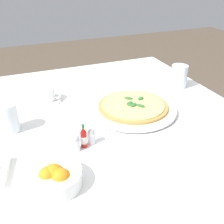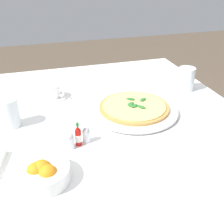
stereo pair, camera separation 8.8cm
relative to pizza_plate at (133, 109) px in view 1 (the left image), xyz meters
The scene contains 10 objects.
dining_table 0.23m from the pizza_plate, ahead, with size 1.21×1.21×0.74m.
pizza_plate is the anchor object (origin of this frame).
pizza 0.01m from the pizza_plate, 136.39° to the right, with size 0.27×0.27×0.02m.
coffee_cup_near_right 0.37m from the pizza_plate, 36.50° to the right, with size 0.13×0.13×0.06m.
water_glass_far_right 0.46m from the pizza_plate, ahead, with size 0.07×0.07×0.11m.
water_glass_far_left 0.33m from the pizza_plate, 155.59° to the right, with size 0.07×0.07×0.11m.
citrus_bowl 0.47m from the pizza_plate, 38.22° to the left, with size 0.15×0.15×0.06m.
hot_sauce_bottle 0.29m from the pizza_plate, 31.93° to the left, with size 0.02×0.02×0.08m.
salt_shaker 0.32m from the pizza_plate, 30.81° to the left, with size 0.03×0.03×0.06m.
pepper_shaker 0.26m from the pizza_plate, 33.31° to the left, with size 0.03×0.03×0.06m.
Camera 1 is at (0.25, 0.84, 1.27)m, focal length 44.34 mm.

